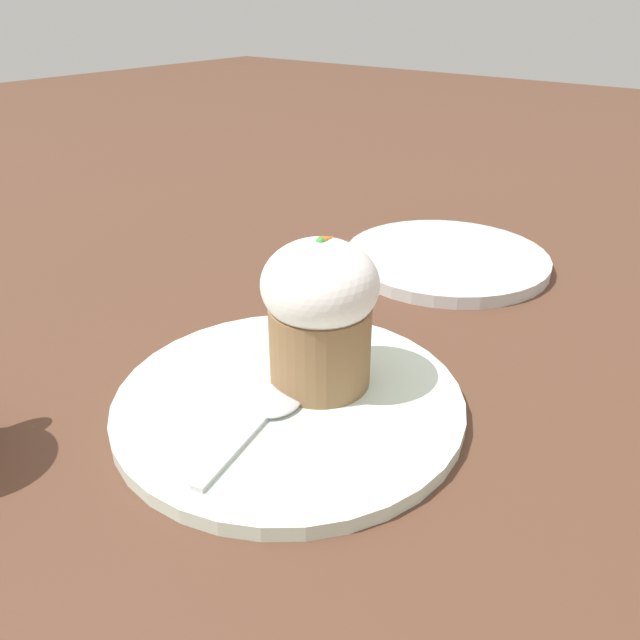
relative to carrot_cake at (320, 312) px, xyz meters
The scene contains 5 objects.
ground_plane 0.08m from the carrot_cake, 168.24° to the left, with size 4.00×4.00×0.00m, color #513323.
dessert_plate 0.07m from the carrot_cake, 168.24° to the left, with size 0.27×0.27×0.01m.
carrot_cake is the anchor object (origin of this frame).
spoon 0.08m from the carrot_cake, behind, with size 0.13×0.05×0.01m.
side_plate 0.31m from the carrot_cake, ahead, with size 0.24×0.24×0.01m.
Camera 1 is at (-0.30, -0.26, 0.29)m, focal length 35.00 mm.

